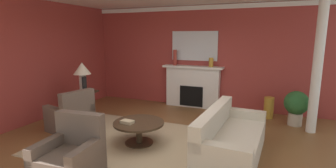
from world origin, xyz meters
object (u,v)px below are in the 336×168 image
object	(u,v)px
sofa	(230,141)
vase_mantel_right	(211,62)
armchair_near_window	(71,117)
mantel_mirror	(194,46)
potted_plant	(296,105)
table_lamp	(82,71)
fireplace	(193,88)
vase_tall_corner	(269,108)
vase_on_side_table	(84,85)
coffee_table	(139,127)
armchair_facing_fireplace	(70,159)
vase_mantel_left	(175,58)
side_table	(84,102)

from	to	relation	value
sofa	vase_mantel_right	distance (m)	3.20
armchair_near_window	mantel_mirror	bearing A→B (deg)	57.40
vase_mantel_right	potted_plant	bearing A→B (deg)	-14.88
table_lamp	armchair_near_window	bearing A→B (deg)	-67.30
mantel_mirror	table_lamp	bearing A→B (deg)	-136.77
fireplace	vase_tall_corner	xyz separation A→B (m)	(2.16, -0.30, -0.31)
vase_on_side_table	fireplace	bearing A→B (deg)	45.14
fireplace	coffee_table	world-z (taller)	fireplace
armchair_near_window	armchair_facing_fireplace	size ratio (longest dim) A/B	1.01
armchair_near_window	vase_tall_corner	bearing A→B (deg)	32.68
mantel_mirror	vase_on_side_table	bearing A→B (deg)	-133.33
armchair_facing_fireplace	vase_mantel_right	bearing A→B (deg)	76.33
armchair_near_window	vase_mantel_left	xyz separation A→B (m)	(1.41, 2.89, 1.17)
mantel_mirror	table_lamp	distance (m)	3.24
vase_mantel_left	potted_plant	distance (m)	3.50
table_lamp	vase_on_side_table	size ratio (longest dim) A/B	1.85
vase_tall_corner	vase_on_side_table	distance (m)	4.76
coffee_table	vase_mantel_left	distance (m)	3.18
armchair_near_window	vase_mantel_left	world-z (taller)	vase_mantel_left
side_table	armchair_near_window	bearing A→B (deg)	-67.30
side_table	vase_mantel_left	distance (m)	2.89
vase_mantel_left	fireplace	bearing A→B (deg)	5.16
vase_on_side_table	sofa	bearing A→B (deg)	-10.63
sofa	armchair_facing_fireplace	xyz separation A→B (m)	(-2.09, -1.61, 0.01)
armchair_near_window	vase_on_side_table	xyz separation A→B (m)	(-0.22, 0.76, 0.60)
vase_mantel_left	potted_plant	world-z (taller)	vase_mantel_left
mantel_mirror	armchair_facing_fireplace	size ratio (longest dim) A/B	1.45
vase_on_side_table	vase_mantel_left	bearing A→B (deg)	52.74
vase_on_side_table	coffee_table	bearing A→B (deg)	-22.38
fireplace	mantel_mirror	xyz separation A→B (m)	(0.00, 0.12, 1.24)
mantel_mirror	potted_plant	distance (m)	3.15
table_lamp	sofa	bearing A→B (deg)	-11.94
side_table	potted_plant	size ratio (longest dim) A/B	0.84
potted_plant	side_table	bearing A→B (deg)	-164.31
side_table	table_lamp	bearing A→B (deg)	14.04
mantel_mirror	vase_mantel_left	world-z (taller)	mantel_mirror
coffee_table	vase_tall_corner	distance (m)	3.58
mantel_mirror	potted_plant	bearing A→B (deg)	-15.34
sofa	vase_mantel_right	size ratio (longest dim) A/B	8.27
vase_mantel_left	table_lamp	bearing A→B (deg)	-131.36
vase_on_side_table	vase_mantel_left	world-z (taller)	vase_mantel_left
armchair_facing_fireplace	potted_plant	bearing A→B (deg)	49.56
vase_mantel_right	vase_mantel_left	bearing A→B (deg)	180.00
table_lamp	vase_mantel_right	size ratio (longest dim) A/B	2.89
mantel_mirror	side_table	distance (m)	3.49
mantel_mirror	vase_mantel_left	xyz separation A→B (m)	(-0.55, -0.17, -0.35)
side_table	potted_plant	distance (m)	5.28
fireplace	vase_tall_corner	distance (m)	2.20
mantel_mirror	table_lamp	size ratio (longest dim) A/B	1.84
armchair_facing_fireplace	potted_plant	distance (m)	5.07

